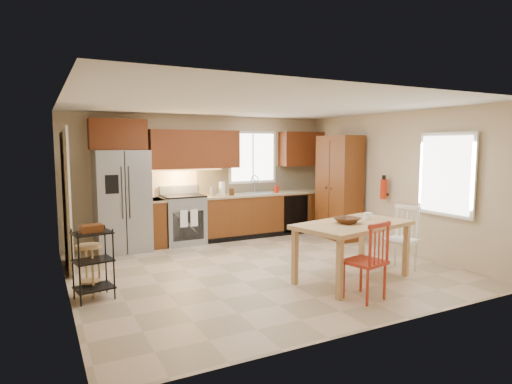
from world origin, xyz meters
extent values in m
plane|color=tan|center=(0.00, 0.00, 0.00)|extent=(5.50, 5.50, 0.00)
cube|color=silver|center=(0.00, 0.00, 2.50)|extent=(5.50, 5.00, 0.02)
cube|color=#CCB793|center=(0.00, 2.50, 1.25)|extent=(5.50, 0.02, 2.50)
cube|color=#CCB793|center=(0.00, -2.50, 1.25)|extent=(5.50, 0.02, 2.50)
cube|color=#CCB793|center=(-2.75, 0.00, 1.25)|extent=(0.02, 5.00, 2.50)
cube|color=#CCB793|center=(2.75, 0.00, 1.25)|extent=(0.02, 5.00, 2.50)
cube|color=gray|center=(-1.70, 2.12, 0.91)|extent=(0.92, 0.75, 1.82)
cube|color=gray|center=(-0.55, 2.19, 0.46)|extent=(0.76, 0.63, 0.92)
cube|color=brown|center=(-1.10, 2.20, 0.45)|extent=(0.30, 0.60, 0.90)
cube|color=brown|center=(1.29, 2.20, 0.45)|extent=(2.92, 0.60, 0.90)
cube|color=black|center=(1.85, 1.91, 0.45)|extent=(0.60, 0.02, 0.78)
cube|color=beige|center=(1.29, 2.48, 1.18)|extent=(2.92, 0.03, 0.55)
cube|color=#632A10|center=(-1.70, 2.33, 2.10)|extent=(1.00, 0.35, 0.55)
cube|color=#632A10|center=(-0.25, 2.33, 1.83)|extent=(1.80, 0.35, 0.75)
cube|color=#632A10|center=(2.25, 2.33, 1.83)|extent=(1.00, 0.35, 0.75)
cube|color=white|center=(1.10, 2.48, 1.65)|extent=(1.12, 0.04, 1.12)
cube|color=gray|center=(1.10, 2.20, 0.86)|extent=(0.62, 0.46, 0.16)
cube|color=#FFBF66|center=(-0.55, 2.30, 1.43)|extent=(1.60, 0.30, 0.01)
imported|color=#B6240C|center=(1.48, 2.10, 1.00)|extent=(0.09, 0.09, 0.19)
cylinder|color=white|center=(0.25, 2.15, 1.04)|extent=(0.12, 0.12, 0.28)
cylinder|color=gray|center=(0.05, 2.15, 0.99)|extent=(0.11, 0.11, 0.18)
cylinder|color=#4B2914|center=(0.45, 2.12, 0.97)|extent=(0.10, 0.10, 0.14)
cube|color=brown|center=(2.43, 1.20, 1.05)|extent=(0.50, 0.95, 2.10)
cylinder|color=#B6240C|center=(2.63, 0.15, 1.10)|extent=(0.12, 0.12, 0.36)
cube|color=white|center=(2.68, -1.15, 1.45)|extent=(0.04, 1.02, 1.32)
cube|color=#8C7A59|center=(-2.67, 1.30, 1.05)|extent=(0.04, 0.95, 2.10)
imported|color=#4B2914|center=(0.77, -1.11, 0.82)|extent=(0.40, 0.40, 0.08)
cylinder|color=white|center=(1.24, -1.00, 0.85)|extent=(0.16, 0.16, 0.15)
camera|label=1|loc=(-3.03, -5.73, 1.90)|focal=30.00mm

